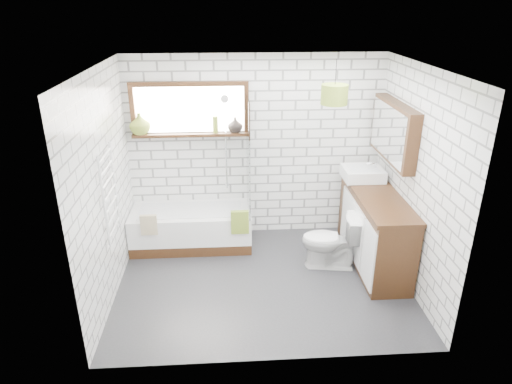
{
  "coord_description": "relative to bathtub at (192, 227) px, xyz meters",
  "views": [
    {
      "loc": [
        -0.38,
        -4.6,
        3.14
      ],
      "look_at": [
        -0.06,
        0.25,
        1.06
      ],
      "focal_mm": 32.0,
      "sensor_mm": 36.0,
      "label": 1
    }
  ],
  "objects": [
    {
      "name": "shower_screen",
      "position": [
        0.78,
        0.0,
        1.01
      ],
      "size": [
        0.02,
        0.72,
        1.5
      ],
      "primitive_type": "cube",
      "color": "white",
      "rests_on": "bathtub"
    },
    {
      "name": "vanity",
      "position": [
        2.33,
        -0.59,
        0.22
      ],
      "size": [
        0.53,
        1.66,
        0.95
      ],
      "primitive_type": "cube",
      "color": "black",
      "rests_on": "floor"
    },
    {
      "name": "toilet",
      "position": [
        1.76,
        -0.67,
        0.1
      ],
      "size": [
        0.5,
        0.75,
        0.72
      ],
      "primitive_type": "imported",
      "rotation": [
        0.0,
        0.0,
        -1.72
      ],
      "color": "white",
      "rests_on": "floor"
    },
    {
      "name": "wall_back",
      "position": [
        0.89,
        0.36,
        0.99
      ],
      "size": [
        3.4,
        0.01,
        2.5
      ],
      "primitive_type": "cube",
      "color": "white",
      "rests_on": "ground"
    },
    {
      "name": "floor",
      "position": [
        0.89,
        -0.95,
        -0.26
      ],
      "size": [
        3.4,
        2.6,
        0.01
      ],
      "primitive_type": "cube",
      "color": "#26262A",
      "rests_on": "ground"
    },
    {
      "name": "ceiling",
      "position": [
        0.89,
        -0.95,
        2.25
      ],
      "size": [
        3.4,
        2.6,
        0.01
      ],
      "primitive_type": "cube",
      "color": "white",
      "rests_on": "ground"
    },
    {
      "name": "wall_right",
      "position": [
        2.6,
        -0.95,
        0.99
      ],
      "size": [
        0.01,
        2.6,
        2.5
      ],
      "primitive_type": "cube",
      "color": "white",
      "rests_on": "ground"
    },
    {
      "name": "wall_front",
      "position": [
        0.89,
        -2.25,
        0.99
      ],
      "size": [
        3.4,
        0.01,
        2.5
      ],
      "primitive_type": "cube",
      "color": "white",
      "rests_on": "ground"
    },
    {
      "name": "towel_green",
      "position": [
        0.65,
        -0.35,
        0.24
      ],
      "size": [
        0.23,
        0.06,
        0.31
      ],
      "primitive_type": "cube",
      "color": "olive",
      "rests_on": "bathtub"
    },
    {
      "name": "shower_riser",
      "position": [
        0.49,
        0.31,
        1.09
      ],
      "size": [
        0.02,
        0.02,
        1.3
      ],
      "primitive_type": "cylinder",
      "color": "silver",
      "rests_on": "wall_back"
    },
    {
      "name": "vase_dark",
      "position": [
        0.62,
        0.28,
        1.32
      ],
      "size": [
        0.19,
        0.19,
        0.2
      ],
      "primitive_type": "imported",
      "rotation": [
        0.0,
        0.0,
        0.0
      ],
      "color": "black",
      "rests_on": "window"
    },
    {
      "name": "wall_left",
      "position": [
        -0.81,
        -0.95,
        0.99
      ],
      "size": [
        0.01,
        2.6,
        2.5
      ],
      "primitive_type": "cube",
      "color": "white",
      "rests_on": "ground"
    },
    {
      "name": "towel_radiator",
      "position": [
        -0.77,
        -0.95,
        0.94
      ],
      "size": [
        0.06,
        0.52,
        1.0
      ],
      "primitive_type": "cube",
      "color": "white",
      "rests_on": "wall_left"
    },
    {
      "name": "pendant",
      "position": [
        1.77,
        -0.32,
        1.84
      ],
      "size": [
        0.31,
        0.31,
        0.23
      ],
      "primitive_type": "cylinder",
      "color": "olive",
      "rests_on": "ceiling"
    },
    {
      "name": "window",
      "position": [
        0.04,
        0.31,
        1.54
      ],
      "size": [
        1.52,
        0.16,
        0.68
      ],
      "primitive_type": "cube",
      "color": "black",
      "rests_on": "wall_back"
    },
    {
      "name": "mirror_cabinet",
      "position": [
        2.51,
        -0.35,
        1.39
      ],
      "size": [
        0.16,
        1.2,
        0.7
      ],
      "primitive_type": "cube",
      "color": "black",
      "rests_on": "wall_right"
    },
    {
      "name": "bathtub",
      "position": [
        0.0,
        0.0,
        0.0
      ],
      "size": [
        1.59,
        0.7,
        0.52
      ],
      "primitive_type": "cube",
      "color": "white",
      "rests_on": "floor"
    },
    {
      "name": "bottle",
      "position": [
        0.36,
        0.28,
        1.33
      ],
      "size": [
        0.07,
        0.07,
        0.21
      ],
      "primitive_type": "cylinder",
      "rotation": [
        0.0,
        0.0,
        -0.02
      ],
      "color": "olive",
      "rests_on": "window"
    },
    {
      "name": "vase_olive",
      "position": [
        -0.61,
        0.28,
        1.36
      ],
      "size": [
        0.27,
        0.27,
        0.28
      ],
      "primitive_type": "imported",
      "rotation": [
        0.0,
        0.0,
        0.02
      ],
      "color": "olive",
      "rests_on": "window"
    },
    {
      "name": "basin",
      "position": [
        2.27,
        -0.09,
        0.76
      ],
      "size": [
        0.51,
        0.44,
        0.15
      ],
      "primitive_type": "cube",
      "color": "white",
      "rests_on": "vanity"
    },
    {
      "name": "tap",
      "position": [
        2.43,
        -0.09,
        0.83
      ],
      "size": [
        0.03,
        0.03,
        0.17
      ],
      "primitive_type": "cylinder",
      "rotation": [
        0.0,
        0.0,
        -0.03
      ],
      "color": "silver",
      "rests_on": "vanity"
    },
    {
      "name": "towel_beige",
      "position": [
        -0.5,
        -0.35,
        0.24
      ],
      "size": [
        0.21,
        0.05,
        0.27
      ],
      "primitive_type": "cube",
      "color": "tan",
      "rests_on": "bathtub"
    }
  ]
}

